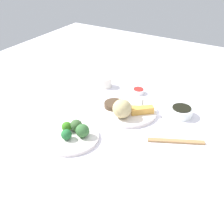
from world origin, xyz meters
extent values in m
cube|color=white|center=(0.00, 0.00, 0.01)|extent=(2.20, 2.20, 0.02)
cylinder|color=white|center=(0.01, 0.00, 0.03)|extent=(0.25, 0.25, 0.02)
sphere|color=tan|center=(-0.06, -0.01, 0.08)|extent=(0.08, 0.08, 0.08)
cube|color=gold|center=(0.01, -0.07, 0.05)|extent=(0.09, 0.09, 0.03)
cube|color=beige|center=(0.07, 0.00, 0.04)|extent=(0.09, 0.09, 0.01)
cylinder|color=#473524|center=(0.00, 0.06, 0.05)|extent=(0.09, 0.09, 0.02)
cylinder|color=white|center=(-0.27, 0.10, 0.03)|extent=(0.22, 0.22, 0.01)
sphere|color=#226732|center=(-0.30, 0.10, 0.05)|extent=(0.04, 0.04, 0.04)
sphere|color=#3B5C30|center=(-0.23, 0.10, 0.06)|extent=(0.05, 0.05, 0.05)
sphere|color=#356633|center=(-0.25, 0.06, 0.06)|extent=(0.05, 0.05, 0.05)
sphere|color=#33741A|center=(-0.25, 0.13, 0.05)|extent=(0.04, 0.04, 0.04)
cylinder|color=white|center=(0.10, -0.21, 0.04)|extent=(0.10, 0.10, 0.04)
cylinder|color=black|center=(0.10, -0.21, 0.06)|extent=(0.08, 0.08, 0.00)
cylinder|color=white|center=(0.20, 0.04, 0.03)|extent=(0.06, 0.06, 0.02)
cylinder|color=red|center=(0.20, 0.04, 0.04)|extent=(0.05, 0.05, 0.00)
cylinder|color=silver|center=(0.18, 0.22, 0.05)|extent=(0.07, 0.07, 0.05)
cube|color=#A4774A|center=(-0.09, -0.26, 0.02)|extent=(0.11, 0.20, 0.01)
camera|label=1|loc=(-0.99, -0.51, 0.71)|focal=47.56mm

